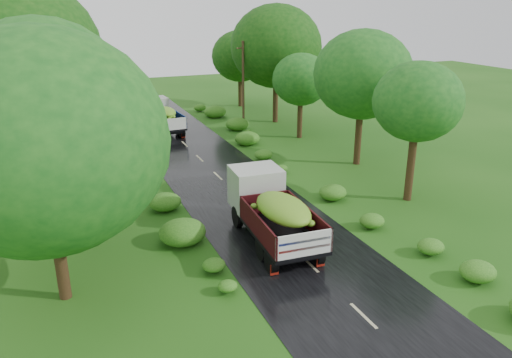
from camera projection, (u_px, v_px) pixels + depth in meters
ground at (363, 316)px, 17.46m from camera, size 120.00×120.00×0.00m
road at (298, 253)px, 21.80m from camera, size 6.50×80.00×0.02m
road_lines at (288, 243)px, 22.66m from camera, size 0.12×69.60×0.00m
truck_near at (271, 207)px, 22.54m from camera, size 2.76×6.87×2.83m
truck_far at (161, 115)px, 41.41m from camera, size 2.59×6.29×2.58m
utility_pole at (243, 85)px, 41.44m from camera, size 1.26×0.45×7.34m
trees_left at (31, 67)px, 29.48m from camera, size 5.61×35.52×9.51m
trees_right at (300, 64)px, 38.91m from camera, size 4.62×31.04×8.47m
shrubs at (228, 181)px, 29.50m from camera, size 11.90×44.00×0.70m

